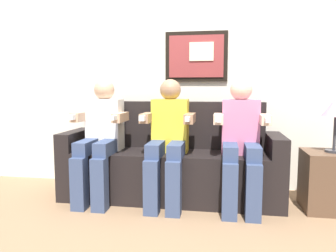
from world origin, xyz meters
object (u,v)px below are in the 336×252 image
Objects in this scene: table_lamp at (336,109)px; person_on_right at (241,138)px; person_in_middle at (168,137)px; person_on_left at (100,135)px; couch at (171,165)px; side_table_right at (328,181)px.

person_on_right is at bearing -176.30° from table_lamp.
person_on_right is (0.63, 0.00, 0.00)m from person_in_middle.
person_on_left reaches higher than table_lamp.
person_on_right is (0.63, -0.17, 0.29)m from couch.
person_in_middle and person_on_right have the same top height.
person_in_middle is at bearing 0.00° from person_on_left.
person_on_right is 2.22× the size of side_table_right.
person_in_middle reaches higher than couch.
couch reaches higher than side_table_right.
person_on_left and person_on_right have the same top height.
side_table_right is at bearing 2.60° from person_in_middle.
person_on_right is at bearing -175.17° from side_table_right.
person_on_left and person_in_middle have the same top height.
couch is at bearing 175.51° from side_table_right.
person_on_left is 2.22× the size of side_table_right.
table_lamp is at bearing 2.03° from person_in_middle.
couch is at bearing 15.00° from person_on_left.
couch is 0.71m from person_on_left.
person_on_right is 2.41× the size of table_lamp.
couch is 4.02× the size of side_table_right.
person_on_left is 2.01m from side_table_right.
side_table_right is (0.73, 0.06, -0.36)m from person_on_right.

